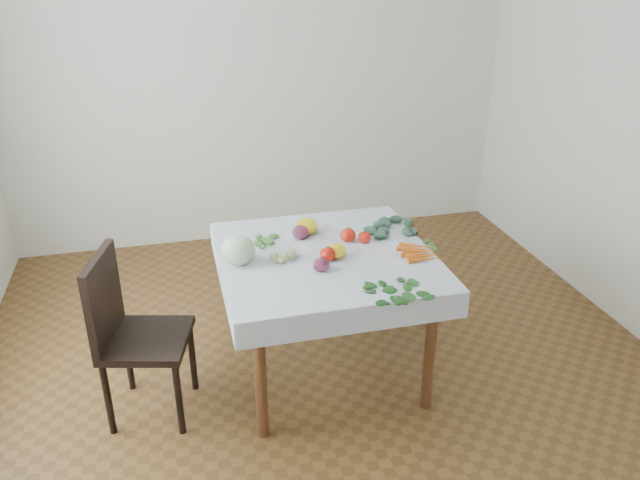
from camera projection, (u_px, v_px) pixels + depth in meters
The scene contains 19 objects.
ground at pixel (325, 369), 3.65m from camera, with size 4.00×4.00×0.00m, color brown.
back_wall at pixel (261, 74), 4.83m from camera, with size 4.00×0.04×2.70m, color silver.
table at pixel (326, 271), 3.37m from camera, with size 1.00×1.00×0.75m.
tablecloth at pixel (326, 254), 3.33m from camera, with size 1.12×1.12×0.01m, color white.
chair at pixel (128, 326), 3.11m from camera, with size 0.50×0.50×0.91m.
cabbage at pixel (238, 250), 3.19m from camera, with size 0.17×0.17×0.15m, color beige.
tomato_a at pixel (311, 225), 3.60m from camera, with size 0.07×0.07×0.06m, color red.
tomato_b at pixel (364, 237), 3.44m from camera, with size 0.07×0.07×0.06m, color red.
tomato_c at pixel (348, 235), 3.45m from camera, with size 0.09×0.09×0.08m, color red.
tomato_d at pixel (328, 254), 3.24m from camera, with size 0.09×0.09×0.07m, color red.
heirloom_back at pixel (306, 226), 3.54m from camera, with size 0.13×0.13×0.09m, color #FFF21A.
heirloom_front at pixel (336, 251), 3.28m from camera, with size 0.11×0.11×0.07m, color #FFF21A.
onion_a at pixel (300, 232), 3.49m from camera, with size 0.09×0.09×0.08m, color #51172C.
onion_b at pixel (321, 265), 3.14m from camera, with size 0.08×0.08×0.07m, color #51172C.
tomatillo_cluster at pixel (281, 257), 3.24m from camera, with size 0.14×0.10×0.04m.
carrot_bunch at pixel (420, 253), 3.31m from camera, with size 0.19×0.22×0.03m.
kale_bunch at pixel (385, 227), 3.60m from camera, with size 0.26×0.25×0.04m.
basil_bunch at pixel (396, 291), 2.95m from camera, with size 0.28×0.22×0.01m.
dill_bunch at pixel (258, 241), 3.44m from camera, with size 0.23×0.16×0.02m.
Camera 1 is at (-0.76, -2.88, 2.24)m, focal length 35.00 mm.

